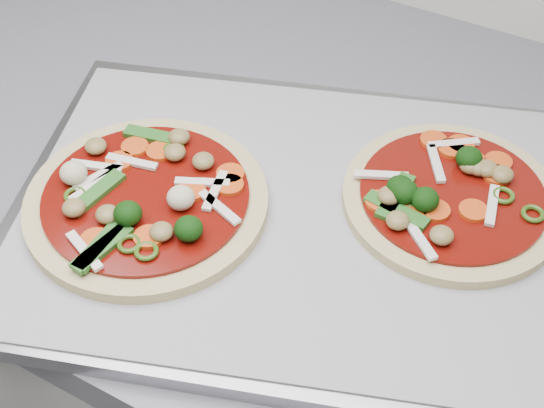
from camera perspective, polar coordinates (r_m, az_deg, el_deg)
The scene contains 4 objects.
baking_tray at distance 0.67m, azimuth 1.53°, elevation -0.97°, with size 0.49×0.36×0.02m, color gray.
parchment at distance 0.66m, azimuth 1.54°, elevation -0.44°, with size 0.47×0.34×0.00m, color gray.
pizza_left at distance 0.66m, azimuth -9.48°, elevation 0.35°, with size 0.23×0.23×0.04m.
pizza_right at distance 0.68m, azimuth 13.19°, elevation 0.62°, with size 0.19×0.19×0.03m.
Camera 1 is at (-0.03, 0.81, 1.40)m, focal length 50.00 mm.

